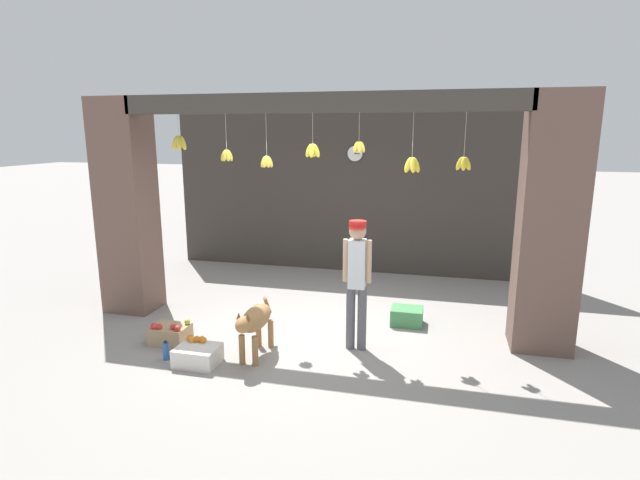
# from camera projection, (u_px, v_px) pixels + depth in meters

# --- Properties ---
(ground_plane) EXTENTS (60.00, 60.00, 0.00)m
(ground_plane) POSITION_uv_depth(u_px,v_px,m) (312.00, 334.00, 6.60)
(ground_plane) COLOR gray
(shop_back_wall) EXTENTS (6.98, 0.12, 3.08)m
(shop_back_wall) POSITION_uv_depth(u_px,v_px,m) (355.00, 190.00, 9.27)
(shop_back_wall) COLOR #38332D
(shop_back_wall) RESTS_ON ground_plane
(shop_pillar_left) EXTENTS (0.70, 0.60, 3.08)m
(shop_pillar_left) POSITION_uv_depth(u_px,v_px,m) (127.00, 207.00, 7.22)
(shop_pillar_left) COLOR brown
(shop_pillar_left) RESTS_ON ground_plane
(shop_pillar_right) EXTENTS (0.70, 0.60, 3.08)m
(shop_pillar_right) POSITION_uv_depth(u_px,v_px,m) (550.00, 225.00, 5.88)
(shop_pillar_right) COLOR brown
(shop_pillar_right) RESTS_ON ground_plane
(storefront_awning) EXTENTS (5.08, 0.29, 0.96)m
(storefront_awning) POSITION_uv_depth(u_px,v_px,m) (312.00, 107.00, 6.09)
(storefront_awning) COLOR #3D3833
(dog) EXTENTS (0.28, 0.97, 0.67)m
(dog) POSITION_uv_depth(u_px,v_px,m) (255.00, 321.00, 5.84)
(dog) COLOR #9E7042
(dog) RESTS_ON ground_plane
(shopkeeper) EXTENTS (0.34, 0.26, 1.60)m
(shopkeeper) POSITION_uv_depth(u_px,v_px,m) (357.00, 276.00, 5.95)
(shopkeeper) COLOR #56565B
(shopkeeper) RESTS_ON ground_plane
(fruit_crate_oranges) EXTENTS (0.48, 0.39, 0.28)m
(fruit_crate_oranges) POSITION_uv_depth(u_px,v_px,m) (198.00, 355.00, 5.73)
(fruit_crate_oranges) COLOR silver
(fruit_crate_oranges) RESTS_ON ground_plane
(fruit_crate_apples) EXTENTS (0.46, 0.35, 0.30)m
(fruit_crate_apples) POSITION_uv_depth(u_px,v_px,m) (170.00, 334.00, 6.29)
(fruit_crate_apples) COLOR tan
(fruit_crate_apples) RESTS_ON ground_plane
(produce_box_green) EXTENTS (0.43, 0.36, 0.23)m
(produce_box_green) POSITION_uv_depth(u_px,v_px,m) (407.00, 316.00, 6.90)
(produce_box_green) COLOR #42844C
(produce_box_green) RESTS_ON ground_plane
(water_bottle) EXTENTS (0.08, 0.08, 0.23)m
(water_bottle) POSITION_uv_depth(u_px,v_px,m) (166.00, 351.00, 5.84)
(water_bottle) COLOR #2D60AD
(water_bottle) RESTS_ON ground_plane
(wall_clock) EXTENTS (0.29, 0.03, 0.29)m
(wall_clock) POSITION_uv_depth(u_px,v_px,m) (355.00, 154.00, 9.05)
(wall_clock) COLOR black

